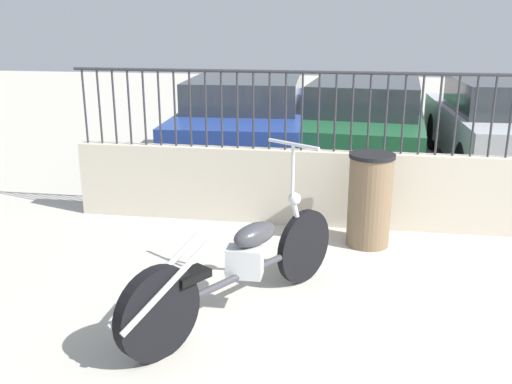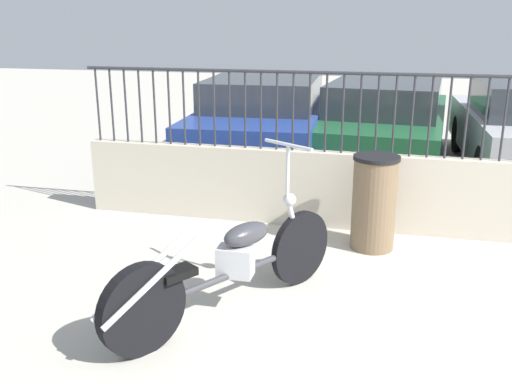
% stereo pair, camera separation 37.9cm
% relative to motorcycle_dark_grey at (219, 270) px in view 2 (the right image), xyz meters
% --- Properties ---
extents(low_wall, '(8.83, 0.18, 0.86)m').
position_rel_motorcycle_dark_grey_xyz_m(low_wall, '(2.15, 2.28, 0.02)').
color(low_wall, beige).
rests_on(low_wall, ground_plane).
extents(fence_railing, '(8.83, 0.04, 0.88)m').
position_rel_motorcycle_dark_grey_xyz_m(fence_railing, '(2.15, 2.28, 1.02)').
color(fence_railing, '#2D2D33').
rests_on(fence_railing, low_wall).
extents(motorcycle_dark_grey, '(1.38, 2.00, 1.31)m').
position_rel_motorcycle_dark_grey_xyz_m(motorcycle_dark_grey, '(0.00, 0.00, 0.00)').
color(motorcycle_dark_grey, black).
rests_on(motorcycle_dark_grey, ground_plane).
extents(trash_bin, '(0.46, 0.46, 0.97)m').
position_rel_motorcycle_dark_grey_xyz_m(trash_bin, '(1.11, 1.74, 0.08)').
color(trash_bin, brown).
rests_on(trash_bin, ground_plane).
extents(car_blue, '(2.06, 4.68, 1.38)m').
position_rel_motorcycle_dark_grey_xyz_m(car_blue, '(-0.77, 5.15, 0.29)').
color(car_blue, black).
rests_on(car_blue, ground_plane).
extents(car_green, '(2.18, 4.58, 1.33)m').
position_rel_motorcycle_dark_grey_xyz_m(car_green, '(1.12, 5.44, 0.26)').
color(car_green, black).
rests_on(car_green, ground_plane).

